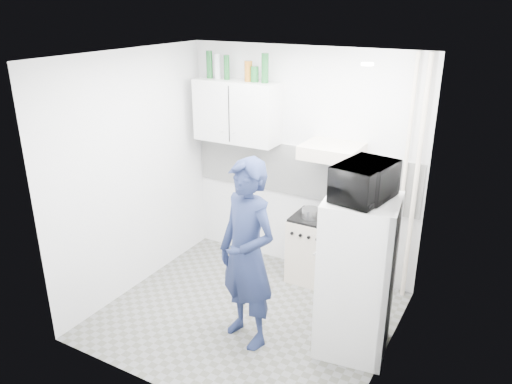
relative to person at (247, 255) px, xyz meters
The scene contains 23 objects.
floor 0.97m from the person, 120.76° to the left, with size 2.80×2.80×0.00m, color slate.
ceiling 1.74m from the person, 120.76° to the left, with size 2.80×2.80×0.00m, color white.
wall_back 1.63m from the person, 96.82° to the left, with size 2.80×2.80×0.00m, color silver.
wall_left 1.67m from the person, 168.79° to the left, with size 2.60×2.60×0.00m, color silver.
wall_right 1.32m from the person, 14.53° to the left, with size 2.60×2.60×0.00m, color silver.
person is the anchor object (origin of this frame).
stove 1.42m from the person, 85.85° to the left, with size 0.48×0.48×0.76m, color beige.
fridge 1.00m from the person, 22.08° to the left, with size 0.62×0.62×1.49m, color silver.
stove_top 1.32m from the person, 85.85° to the left, with size 0.46×0.46×0.03m, color black.
saucepan 1.27m from the person, 86.75° to the left, with size 0.19×0.19×0.11m, color silver.
microwave 1.24m from the person, 22.08° to the left, with size 0.38×0.57×0.31m, color black.
bottle_a 2.40m from the person, 133.12° to the left, with size 0.07×0.07×0.31m, color #144C1E.
bottle_b 2.33m from the person, 130.69° to the left, with size 0.07×0.07×0.28m, color #B2B7BC.
bottle_c 2.27m from the person, 127.55° to the left, with size 0.07×0.07×0.27m, color #144C1E.
canister_a 2.13m from the person, 119.50° to the left, with size 0.09×0.09×0.22m, color brown.
canister_b 2.09m from the person, 116.98° to the left, with size 0.09×0.09×0.17m, color #144C1E.
bottle_e 2.10m from the person, 112.61° to the left, with size 0.08×0.08×0.32m, color #144C1E.
upper_cabinet 1.93m from the person, 124.00° to the left, with size 1.00×0.35×0.70m, color silver.
range_hood 1.50m from the person, 78.69° to the left, with size 0.60×0.50×0.14m, color beige.
backsplash 1.59m from the person, 96.89° to the left, with size 2.74×0.03×0.60m, color white.
pipe_a 1.90m from the person, 53.14° to the left, with size 0.05×0.05×2.60m, color beige.
pipe_b 1.83m from the person, 56.22° to the left, with size 0.04×0.04×2.60m, color beige.
ceiling_spot_fixture 1.93m from the person, 32.33° to the left, with size 0.10×0.10×0.02m, color white.
Camera 1 is at (2.21, -3.75, 3.04)m, focal length 35.00 mm.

